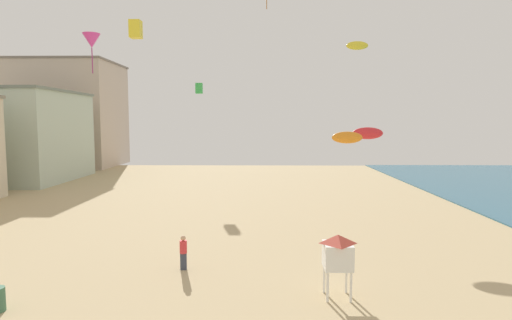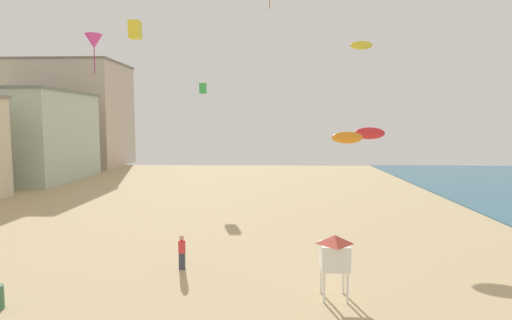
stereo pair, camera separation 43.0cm
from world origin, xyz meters
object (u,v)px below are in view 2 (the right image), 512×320
(kite_orange_parafoil_3, at_px, (347,138))
(lifeguard_stand, at_px, (334,253))
(kite_flyer, at_px, (182,250))
(kite_yellow_box, at_px, (135,30))
(kite_magenta_delta, at_px, (94,41))
(kite_yellow_parafoil, at_px, (361,45))
(kite_green_box, at_px, (203,88))
(kite_red_parafoil, at_px, (369,133))

(kite_orange_parafoil_3, bearing_deg, lifeguard_stand, -103.78)
(kite_flyer, xyz_separation_m, kite_yellow_box, (-2.31, 1.05, 10.43))
(kite_magenta_delta, distance_m, kite_yellow_box, 8.56)
(kite_orange_parafoil_3, distance_m, kite_yellow_box, 12.14)
(kite_yellow_parafoil, height_order, kite_yellow_box, kite_yellow_parafoil)
(kite_magenta_delta, relative_size, kite_orange_parafoil_3, 1.51)
(lifeguard_stand, xyz_separation_m, kite_yellow_parafoil, (7.28, 30.14, 13.42))
(kite_green_box, relative_size, kite_yellow_box, 1.36)
(lifeguard_stand, bearing_deg, kite_green_box, 101.77)
(kite_flyer, xyz_separation_m, kite_yellow_parafoil, (13.99, 27.14, 14.34))
(lifeguard_stand, distance_m, kite_orange_parafoil_3, 8.06)
(lifeguard_stand, height_order, kite_red_parafoil, kite_red_parafoil)
(kite_red_parafoil, distance_m, kite_yellow_box, 16.30)
(kite_yellow_parafoil, relative_size, kite_orange_parafoil_3, 1.43)
(kite_magenta_delta, xyz_separation_m, kite_orange_parafoil_3, (15.60, -4.34, -6.04))
(kite_magenta_delta, bearing_deg, lifeguard_stand, -38.13)
(kite_yellow_parafoil, bearing_deg, lifeguard_stand, -103.58)
(kite_yellow_parafoil, distance_m, kite_yellow_box, 31.01)
(kite_orange_parafoil_3, height_order, kite_yellow_box, kite_yellow_box)
(kite_magenta_delta, height_order, kite_orange_parafoil_3, kite_magenta_delta)
(kite_yellow_parafoil, distance_m, kite_orange_parafoil_3, 25.84)
(kite_flyer, distance_m, lifeguard_stand, 7.41)
(kite_magenta_delta, height_order, kite_yellow_box, kite_magenta_delta)
(kite_red_parafoil, xyz_separation_m, kite_yellow_box, (-13.15, -8.14, 5.15))
(kite_flyer, distance_m, kite_red_parafoil, 15.16)
(kite_magenta_delta, bearing_deg, kite_orange_parafoil_3, -15.53)
(kite_yellow_parafoil, xyz_separation_m, kite_orange_parafoil_3, (-5.65, -23.50, -9.13))
(kite_magenta_delta, bearing_deg, kite_flyer, -47.65)
(kite_red_parafoil, height_order, kite_green_box, kite_green_box)
(lifeguard_stand, relative_size, kite_magenta_delta, 1.01)
(kite_orange_parafoil_3, relative_size, kite_green_box, 1.49)
(kite_red_parafoil, distance_m, kite_magenta_delta, 19.10)
(kite_orange_parafoil_3, relative_size, kite_yellow_box, 2.03)
(kite_orange_parafoil_3, bearing_deg, kite_yellow_box, -166.33)
(lifeguard_stand, xyz_separation_m, kite_red_parafoil, (4.13, 12.19, 4.37))
(kite_flyer, height_order, kite_magenta_delta, kite_magenta_delta)
(kite_flyer, height_order, lifeguard_stand, lifeguard_stand)
(lifeguard_stand, xyz_separation_m, kite_magenta_delta, (-13.98, 10.97, 10.32))
(lifeguard_stand, relative_size, kite_orange_parafoil_3, 1.52)
(kite_yellow_parafoil, bearing_deg, kite_yellow_box, -121.99)
(lifeguard_stand, bearing_deg, kite_magenta_delta, 135.07)
(kite_red_parafoil, bearing_deg, kite_orange_parafoil_3, -114.24)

